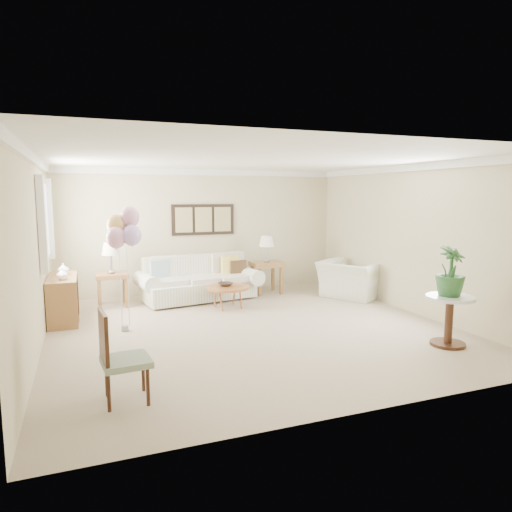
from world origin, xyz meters
The scene contains 18 objects.
ground_plane centered at (0.00, 0.00, 0.00)m, with size 6.00×6.00×0.00m, color tan.
room_shell centered at (-0.11, 0.09, 1.63)m, with size 6.04×6.04×2.60m.
wall_art_triptych centered at (0.00, 2.96, 1.55)m, with size 1.35×0.06×0.65m.
sofa centered at (-0.30, 2.21, 0.34)m, with size 2.49×1.20×0.87m.
end_table_left centered at (-1.94, 2.25, 0.53)m, with size 0.57×0.52×0.63m.
end_table_right centered at (1.19, 2.31, 0.56)m, with size 0.61×0.55×0.67m.
lamp_left centered at (-1.94, 2.25, 1.07)m, with size 0.33×0.33×0.58m.
lamp_right centered at (1.19, 2.31, 1.09)m, with size 0.31×0.31×0.55m.
coffee_table centered at (0.04, 1.39, 0.37)m, with size 0.79×0.79×0.40m.
decor_bowl centered at (0.01, 1.42, 0.43)m, with size 0.27×0.27×0.07m, color #2A211E.
armchair centered at (2.64, 1.32, 0.37)m, with size 1.14×0.99×0.74m, color white.
side_table centered at (2.26, -1.74, 0.52)m, with size 0.64×0.64×0.70m.
potted_plant centered at (2.25, -1.72, 1.04)m, with size 0.39×0.39×0.69m, color #205522.
accent_chair centered at (-2.13, -1.94, 0.49)m, with size 0.50×0.50×0.94m.
credenza centered at (-2.76, 1.50, 0.37)m, with size 0.46×1.20×0.74m.
vase_white centered at (-2.74, 1.21, 0.83)m, with size 0.18×0.18×0.18m, color white.
vase_sage centered at (-2.74, 1.69, 0.84)m, with size 0.19×0.19×0.20m, color silver.
balloon_cluster centered at (-1.83, 0.56, 1.55)m, with size 0.51×0.43×1.90m.
Camera 1 is at (-2.40, -6.49, 2.06)m, focal length 32.00 mm.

